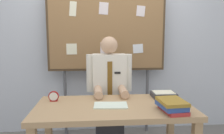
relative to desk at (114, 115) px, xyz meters
name	(u,v)px	position (x,y,z in m)	size (l,w,h in m)	color
back_wall	(106,41)	(0.00, 1.24, 0.69)	(6.40, 0.08, 2.70)	silver
desk	(114,115)	(0.00, 0.00, 0.00)	(1.51, 0.77, 0.76)	tan
person	(109,98)	(0.00, 0.57, 0.00)	(0.55, 0.56, 1.42)	#2D2D33
bulletin_board	(107,31)	(0.00, 1.03, 0.84)	(1.63, 0.09, 2.09)	#4C3823
book_stack	(172,105)	(0.50, -0.23, 0.15)	(0.23, 0.31, 0.11)	#B22D2D
open_notebook	(111,105)	(-0.03, -0.02, 0.10)	(0.32, 0.20, 0.01)	silver
desk_clock	(54,97)	(-0.60, 0.18, 0.15)	(0.11, 0.04, 0.11)	maroon
paper_tray	(164,94)	(0.57, 0.24, 0.13)	(0.26, 0.20, 0.06)	#333338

